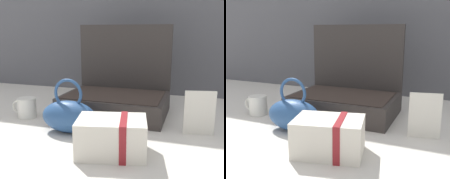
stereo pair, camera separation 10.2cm
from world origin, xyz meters
TOP-DOWN VIEW (x-y plane):
  - ground_plane at (0.00, 0.00)m, footprint 6.00×6.00m
  - open_suitcase at (-0.05, 0.14)m, footprint 0.44×0.32m
  - teal_pouch_handbag at (-0.15, -0.14)m, footprint 0.21×0.11m
  - cream_toiletry_bag at (0.05, -0.26)m, footprint 0.23×0.18m
  - coffee_mug at (-0.40, -0.04)m, footprint 0.11×0.08m
  - info_card_left at (0.30, -0.03)m, footprint 0.11×0.03m

SIDE VIEW (x-z plane):
  - ground_plane at x=0.00m, z-range 0.00..0.00m
  - coffee_mug at x=-0.40m, z-range 0.00..0.08m
  - cream_toiletry_bag at x=0.05m, z-range 0.00..0.11m
  - teal_pouch_handbag at x=-0.15m, z-range -0.04..0.16m
  - info_card_left at x=0.30m, z-range 0.00..0.16m
  - open_suitcase at x=-0.05m, z-range -0.11..0.28m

